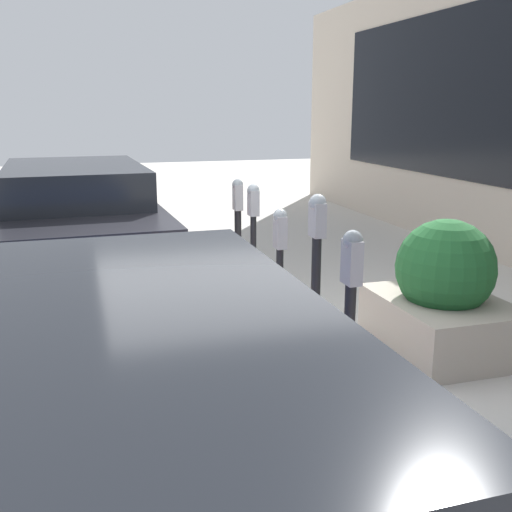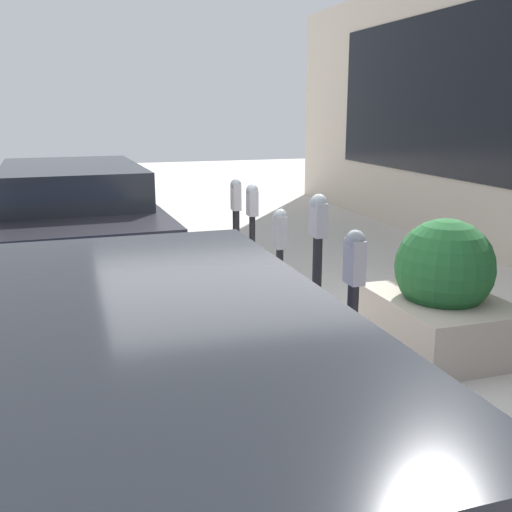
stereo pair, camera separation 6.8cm
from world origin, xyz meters
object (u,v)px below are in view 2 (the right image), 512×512
Objects in this scene: parked_car_front at (109,501)px; parking_meter_middle at (280,258)px; parking_meter_farthest at (236,227)px; parked_car_middle at (74,221)px; parking_meter_nearest at (353,307)px; planter_box at (442,295)px; parking_meter_fourth at (252,231)px; parking_meter_second at (317,266)px.

parking_meter_middle is at bearing -30.13° from parked_car_front.
parked_car_middle reaches higher than parking_meter_farthest.
parking_meter_nearest is at bearing 178.77° from parking_meter_farthest.
planter_box is at bearing -106.40° from parking_meter_middle.
planter_box is (-1.96, -1.41, -0.35)m from parking_meter_farthest.
parked_car_front reaches higher than parking_meter_middle.
parked_car_middle reaches higher than parking_meter_fourth.
parked_car_front is 5.70m from parked_car_middle.
parked_car_front is 0.89× the size of parked_car_middle.
parking_meter_nearest is 1.89m from planter_box.
planter_box is (1.11, -1.47, -0.39)m from parking_meter_nearest.
planter_box is 4.47m from parked_car_middle.
planter_box is 4.05m from parked_car_front.
parking_meter_farthest is 2.44m from planter_box.
parking_meter_fourth is 1.02× the size of parking_meter_farthest.
parking_meter_nearest is 2.20m from parked_car_front.
parking_meter_farthest is at bearing -2.50° from parking_meter_fourth.
parking_meter_nearest is at bearing -49.46° from parked_car_front.
parking_meter_middle is 0.92× the size of parking_meter_fourth.
parking_meter_fourth reaches higher than parking_meter_farthest.
parking_meter_second is 1.17× the size of planter_box.
parking_meter_second is (0.80, -0.09, 0.07)m from parking_meter_nearest.
parked_car_middle is (1.19, 1.75, -0.04)m from parking_meter_farthest.
parking_meter_middle is at bearing -179.60° from parking_meter_fourth.
parking_meter_second is 2.85m from parked_car_front.
parked_car_middle reaches higher than parking_meter_nearest.
parking_meter_nearest reaches higher than parking_meter_farthest.
parking_meter_nearest is 1.08× the size of planter_box.
parking_meter_second is 2.28m from parking_meter_farthest.
parking_meter_nearest is 4.58m from parked_car_middle.
parking_meter_farthest reaches higher than planter_box.
parked_car_middle is at bearing 55.69° from parking_meter_farthest.
parking_meter_fourth is 4.15m from parked_car_front.
parking_meter_middle is 0.31× the size of parked_car_front.
parking_meter_farthest is at bearing -126.42° from parked_car_middle.
planter_box is at bearing -51.19° from parked_car_front.
parking_meter_farthest is (2.27, 0.02, -0.12)m from parking_meter_second.
parked_car_front reaches higher than parking_meter_farthest.
parking_meter_nearest reaches higher than parking_meter_middle.
parking_meter_middle reaches higher than planter_box.
parking_meter_second is at bearing -38.36° from parked_car_front.
parking_meter_second is 1.55m from parking_meter_fourth.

